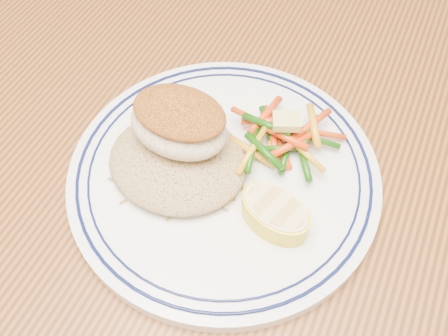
% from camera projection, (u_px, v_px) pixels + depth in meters
% --- Properties ---
extents(dining_table, '(1.50, 0.90, 0.75)m').
position_uv_depth(dining_table, '(253.00, 246.00, 0.55)').
color(dining_table, '#4F290F').
rests_on(dining_table, ground).
extents(plate, '(0.29, 0.29, 0.02)m').
position_uv_depth(plate, '(224.00, 174.00, 0.47)').
color(plate, white).
rests_on(plate, dining_table).
extents(rice_pilaf, '(0.13, 0.12, 0.03)m').
position_uv_depth(rice_pilaf, '(178.00, 160.00, 0.46)').
color(rice_pilaf, olive).
rests_on(rice_pilaf, plate).
extents(fish_fillet, '(0.10, 0.07, 0.05)m').
position_uv_depth(fish_fillet, '(179.00, 123.00, 0.45)').
color(fish_fillet, beige).
rests_on(fish_fillet, rice_pilaf).
extents(vegetable_pile, '(0.11, 0.11, 0.03)m').
position_uv_depth(vegetable_pile, '(281.00, 136.00, 0.48)').
color(vegetable_pile, red).
rests_on(vegetable_pile, plate).
extents(butter_pat, '(0.03, 0.03, 0.01)m').
position_uv_depth(butter_pat, '(287.00, 121.00, 0.46)').
color(butter_pat, '#D7C669').
rests_on(butter_pat, vegetable_pile).
extents(lemon_wedge, '(0.07, 0.07, 0.03)m').
position_uv_depth(lemon_wedge, '(275.00, 213.00, 0.43)').
color(lemon_wedge, yellow).
rests_on(lemon_wedge, plate).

